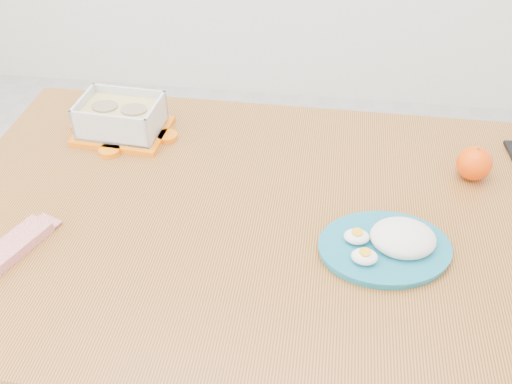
# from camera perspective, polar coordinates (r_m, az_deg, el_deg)

# --- Properties ---
(ground) EXTENTS (3.50, 3.50, 0.00)m
(ground) POSITION_cam_1_polar(r_m,az_deg,el_deg) (1.82, -3.27, -18.54)
(ground) COLOR #B7B7B2
(ground) RESTS_ON ground
(dining_table) EXTENTS (1.34, 0.90, 0.75)m
(dining_table) POSITION_cam_1_polar(r_m,az_deg,el_deg) (1.25, -0.00, -5.21)
(dining_table) COLOR #A36C2E
(dining_table) RESTS_ON ground
(food_container) EXTENTS (0.23, 0.18, 0.09)m
(food_container) POSITION_cam_1_polar(r_m,az_deg,el_deg) (1.44, -13.36, 7.24)
(food_container) COLOR orange
(food_container) RESTS_ON dining_table
(orange_fruit) EXTENTS (0.08, 0.08, 0.08)m
(orange_fruit) POSITION_cam_1_polar(r_m,az_deg,el_deg) (1.35, 20.98, 2.70)
(orange_fruit) COLOR #E34704
(orange_fruit) RESTS_ON dining_table
(rice_plate) EXTENTS (0.29, 0.29, 0.07)m
(rice_plate) POSITION_cam_1_polar(r_m,az_deg,el_deg) (1.12, 13.33, -4.94)
(rice_plate) COLOR #186D85
(rice_plate) RESTS_ON dining_table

